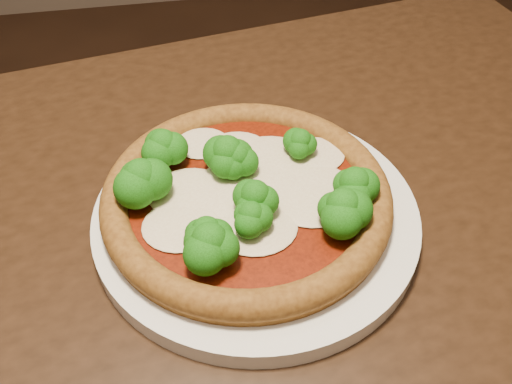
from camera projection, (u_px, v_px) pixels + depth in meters
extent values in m
cube|color=black|center=(182.00, 304.00, 0.49)|extent=(1.25, 0.96, 0.04)
cylinder|color=black|center=(414.00, 198.00, 1.10)|extent=(0.06, 0.06, 0.71)
cylinder|color=white|center=(256.00, 216.00, 0.52)|extent=(0.29, 0.29, 0.02)
cylinder|color=brown|center=(247.00, 201.00, 0.51)|extent=(0.25, 0.25, 0.01)
torus|color=brown|center=(247.00, 195.00, 0.51)|extent=(0.26, 0.26, 0.03)
cylinder|color=#691605|center=(247.00, 195.00, 0.51)|extent=(0.21, 0.21, 0.00)
ellipsoid|color=beige|center=(317.00, 185.00, 0.51)|extent=(0.06, 0.06, 0.01)
ellipsoid|color=beige|center=(269.00, 161.00, 0.53)|extent=(0.08, 0.07, 0.01)
ellipsoid|color=beige|center=(236.00, 151.00, 0.54)|extent=(0.07, 0.06, 0.01)
ellipsoid|color=beige|center=(202.00, 143.00, 0.55)|extent=(0.05, 0.05, 0.00)
ellipsoid|color=beige|center=(188.00, 193.00, 0.50)|extent=(0.07, 0.06, 0.01)
ellipsoid|color=beige|center=(182.00, 225.00, 0.48)|extent=(0.07, 0.06, 0.01)
ellipsoid|color=beige|center=(315.00, 155.00, 0.54)|extent=(0.06, 0.05, 0.00)
ellipsoid|color=beige|center=(256.00, 227.00, 0.47)|extent=(0.07, 0.06, 0.01)
ellipsoid|color=beige|center=(250.00, 187.00, 0.51)|extent=(0.10, 0.09, 0.01)
ellipsoid|color=beige|center=(313.00, 200.00, 0.50)|extent=(0.07, 0.07, 0.01)
ellipsoid|color=#218515|center=(163.00, 145.00, 0.52)|extent=(0.05, 0.05, 0.04)
ellipsoid|color=#218515|center=(300.00, 141.00, 0.53)|extent=(0.04, 0.04, 0.03)
ellipsoid|color=#218515|center=(227.00, 153.00, 0.51)|extent=(0.05, 0.05, 0.04)
ellipsoid|color=#218515|center=(141.00, 178.00, 0.48)|extent=(0.05, 0.05, 0.04)
ellipsoid|color=#218515|center=(210.00, 243.00, 0.43)|extent=(0.05, 0.05, 0.04)
ellipsoid|color=#218515|center=(255.00, 197.00, 0.47)|extent=(0.04, 0.04, 0.04)
ellipsoid|color=#218515|center=(207.00, 234.00, 0.44)|extent=(0.04, 0.04, 0.04)
ellipsoid|color=#218515|center=(251.00, 216.00, 0.46)|extent=(0.04, 0.04, 0.03)
ellipsoid|color=#218515|center=(237.00, 158.00, 0.51)|extent=(0.04, 0.04, 0.04)
ellipsoid|color=#218515|center=(354.00, 184.00, 0.48)|extent=(0.05, 0.05, 0.04)
ellipsoid|color=#218515|center=(343.00, 208.00, 0.46)|extent=(0.05, 0.05, 0.04)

